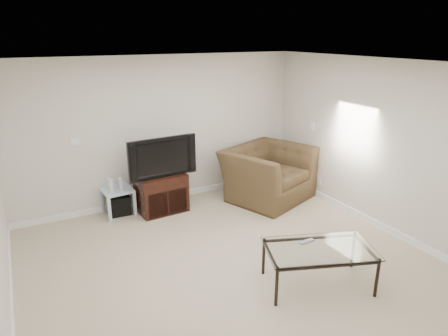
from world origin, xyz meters
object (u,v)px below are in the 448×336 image
tv_stand (161,193)px  side_table (118,202)px  recliner (268,165)px  subwoofer (120,204)px  coffee_table (318,267)px  television (160,156)px

tv_stand → side_table: tv_stand is taller
recliner → subwoofer: bearing=146.2°
tv_stand → coffee_table: size_ratio=0.62×
television → subwoofer: bearing=155.2°
side_table → coffee_table: size_ratio=0.37×
subwoofer → coffee_table: (1.55, -3.06, 0.09)m
tv_stand → television: bearing=-90.0°
tv_stand → side_table: bearing=159.6°
television → side_table: (-0.68, 0.24, -0.75)m
side_table → subwoofer: 0.07m
subwoofer → coffee_table: size_ratio=0.26×
tv_stand → coffee_table: bearing=-75.9°
tv_stand → recliner: recliner is taller
television → recliner: bearing=-13.7°
tv_stand → television: size_ratio=0.73×
television → coffee_table: television is taller
television → recliner: size_ratio=0.74×
recliner → coffee_table: 2.67m
side_table → subwoofer: side_table is taller
subwoofer → recliner: size_ratio=0.23×
subwoofer → coffee_table: bearing=-63.2°
television → side_table: bearing=157.4°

